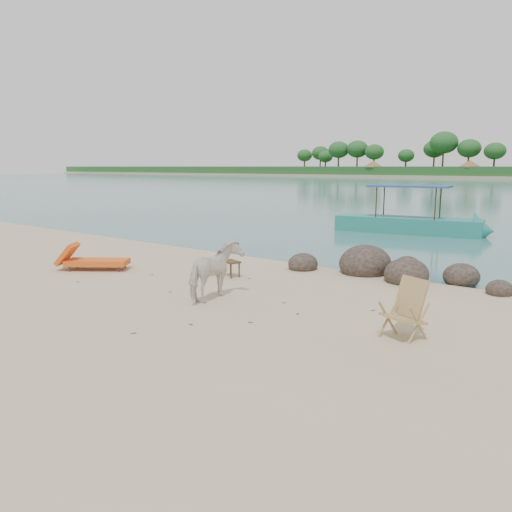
# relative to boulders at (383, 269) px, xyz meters

# --- Properties ---
(boulders) EXTENTS (6.16, 2.79, 1.11)m
(boulders) POSITION_rel_boulders_xyz_m (0.00, 0.00, 0.00)
(boulders) COLOR #2A231C
(boulders) RESTS_ON ground
(cow) EXTENTS (0.98, 1.68, 1.33)m
(cow) POSITION_rel_boulders_xyz_m (-1.97, -4.91, 0.46)
(cow) COLOR white
(cow) RESTS_ON ground
(side_table) EXTENTS (0.63, 0.50, 0.45)m
(side_table) POSITION_rel_boulders_xyz_m (-3.29, -2.84, 0.02)
(side_table) COLOR #332114
(side_table) RESTS_ON ground
(lounge_chair) EXTENTS (2.30, 1.97, 0.68)m
(lounge_chair) POSITION_rel_boulders_xyz_m (-7.08, -4.57, 0.13)
(lounge_chair) COLOR #DE5C1A
(lounge_chair) RESTS_ON ground
(deck_chair) EXTENTS (0.91, 0.95, 1.06)m
(deck_chair) POSITION_rel_boulders_xyz_m (2.50, -4.80, 0.32)
(deck_chair) COLOR tan
(deck_chair) RESTS_ON ground
(boat_near) EXTENTS (7.70, 2.90, 3.65)m
(boat_near) POSITION_rel_boulders_xyz_m (-3.20, 9.98, 1.62)
(boat_near) COLOR #227D73
(boat_near) RESTS_ON water
(dead_leaves) EXTENTS (7.54, 5.04, 0.00)m
(dead_leaves) POSITION_rel_boulders_xyz_m (-1.92, -5.02, -0.20)
(dead_leaves) COLOR brown
(dead_leaves) RESTS_ON ground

